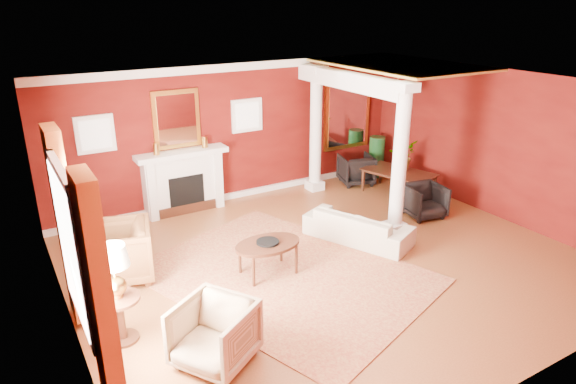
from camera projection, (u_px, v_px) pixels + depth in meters
ground at (329, 261)px, 8.60m from camera, size 8.00×8.00×0.00m
room_shell at (333, 145)px, 7.88m from camera, size 8.04×7.04×2.92m
fireplace at (183, 181)px, 10.41m from camera, size 1.85×0.42×1.29m
overmantel_mirror at (176, 119)px, 10.07m from camera, size 0.95×0.07×1.15m
flank_window_left at (95, 134)px, 9.37m from camera, size 0.70×0.07×0.70m
flank_window_right at (247, 115)px, 10.86m from camera, size 0.70×0.07×0.70m
left_window at (79, 256)px, 5.75m from camera, size 0.21×2.55×2.60m
column_front at (400, 160)px, 9.15m from camera, size 0.36×0.36×2.80m
column_back at (316, 129)px, 11.31m from camera, size 0.36×0.36×2.80m
header_beam at (348, 81)px, 10.01m from camera, size 0.30×3.20×0.32m
amber_ceiling at (399, 65)px, 10.35m from camera, size 2.30×3.40×0.04m
dining_mirror at (347, 114)px, 12.21m from camera, size 1.30×0.07×1.70m
chandelier at (397, 95)px, 10.63m from camera, size 0.60×0.62×0.75m
crown_trim at (235, 67)px, 10.37m from camera, size 8.00×0.08×0.16m
base_trim at (239, 194)px, 11.35m from camera, size 8.00×0.08×0.12m
rug at (285, 275)px, 8.15m from camera, size 4.46×5.12×0.02m
sofa at (358, 221)px, 9.21m from camera, size 1.30×1.99×0.75m
armchair_leopard at (118, 250)px, 7.90m from camera, size 1.12×1.17×1.00m
armchair_stripe at (214, 331)px, 6.07m from camera, size 1.12×1.14×0.87m
coffee_table at (268, 246)px, 8.03m from camera, size 1.08×1.08×0.55m
coffee_book at (263, 237)px, 7.97m from camera, size 0.16×0.05×0.22m
side_table at (116, 279)px, 6.31m from camera, size 0.54×0.54×1.35m
dining_table at (399, 176)px, 11.38m from camera, size 0.95×1.63×0.86m
dining_chair_near at (425, 199)px, 10.23m from camera, size 0.82×0.78×0.73m
dining_chair_far at (356, 168)px, 12.07m from camera, size 0.91×0.88×0.76m
green_urn at (376, 161)px, 12.54m from camera, size 0.42×0.42×1.01m
potted_plant at (403, 145)px, 11.20m from camera, size 0.80×0.84×0.52m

